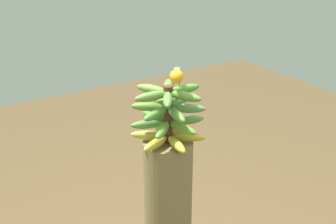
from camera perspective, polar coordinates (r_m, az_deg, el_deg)
The scene contains 2 objects.
banana_bunch at distance 1.86m, azimuth -0.01°, elevation -0.38°, with size 0.32×0.33×0.26m.
perched_bird at distance 1.77m, azimuth 1.09°, elevation 4.65°, with size 0.13×0.17×0.09m.
Camera 1 is at (-0.91, -1.44, 2.10)m, focal length 47.13 mm.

